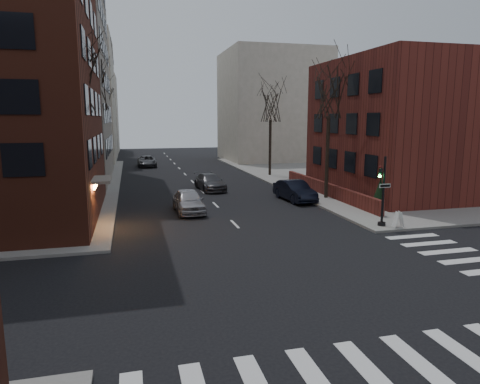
% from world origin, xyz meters
% --- Properties ---
extents(ground, '(160.00, 160.00, 0.00)m').
position_xyz_m(ground, '(0.00, 0.00, 0.00)').
color(ground, black).
rests_on(ground, ground).
extents(sidewalk_far_right, '(44.00, 44.00, 0.15)m').
position_xyz_m(sidewalk_far_right, '(29.00, 30.00, 0.07)').
color(sidewalk_far_right, gray).
rests_on(sidewalk_far_right, ground).
extents(building_left_tan, '(18.00, 18.00, 28.00)m').
position_xyz_m(building_left_tan, '(-17.00, 34.00, 14.00)').
color(building_left_tan, gray).
rests_on(building_left_tan, ground).
extents(building_right_brick, '(12.00, 14.00, 11.00)m').
position_xyz_m(building_right_brick, '(16.50, 19.00, 5.50)').
color(building_right_brick, maroon).
rests_on(building_right_brick, ground).
extents(low_wall_right, '(0.35, 16.00, 1.00)m').
position_xyz_m(low_wall_right, '(9.30, 19.00, 0.65)').
color(low_wall_right, maroon).
rests_on(low_wall_right, sidewalk_far_right).
extents(building_distant_la, '(14.00, 16.00, 18.00)m').
position_xyz_m(building_distant_la, '(-15.00, 55.00, 9.00)').
color(building_distant_la, beige).
rests_on(building_distant_la, ground).
extents(building_distant_ra, '(14.00, 14.00, 16.00)m').
position_xyz_m(building_distant_ra, '(15.00, 50.00, 8.00)').
color(building_distant_ra, beige).
rests_on(building_distant_ra, ground).
extents(building_distant_lb, '(10.00, 12.00, 14.00)m').
position_xyz_m(building_distant_lb, '(-13.00, 72.00, 7.00)').
color(building_distant_lb, beige).
rests_on(building_distant_lb, ground).
extents(traffic_signal, '(0.76, 0.44, 4.00)m').
position_xyz_m(traffic_signal, '(7.94, 8.99, 1.91)').
color(traffic_signal, black).
rests_on(traffic_signal, sidewalk_far_right).
extents(tree_left_a, '(4.18, 4.18, 10.26)m').
position_xyz_m(tree_left_a, '(-8.80, 14.00, 8.47)').
color(tree_left_a, '#2D231C').
rests_on(tree_left_a, sidewalk_far_left).
extents(tree_left_b, '(4.40, 4.40, 10.80)m').
position_xyz_m(tree_left_b, '(-8.80, 26.00, 8.91)').
color(tree_left_b, '#2D231C').
rests_on(tree_left_b, sidewalk_far_left).
extents(tree_left_c, '(3.96, 3.96, 9.72)m').
position_xyz_m(tree_left_c, '(-8.80, 40.00, 8.03)').
color(tree_left_c, '#2D231C').
rests_on(tree_left_c, sidewalk_far_left).
extents(tree_right_a, '(3.96, 3.96, 9.72)m').
position_xyz_m(tree_right_a, '(8.80, 18.00, 8.03)').
color(tree_right_a, '#2D231C').
rests_on(tree_right_a, sidewalk_far_right).
extents(tree_right_b, '(3.74, 3.74, 9.18)m').
position_xyz_m(tree_right_b, '(8.80, 32.00, 7.59)').
color(tree_right_b, '#2D231C').
rests_on(tree_right_b, sidewalk_far_right).
extents(streetlamp_near, '(0.36, 0.36, 6.28)m').
position_xyz_m(streetlamp_near, '(-8.20, 22.00, 4.24)').
color(streetlamp_near, black).
rests_on(streetlamp_near, sidewalk_far_left).
extents(streetlamp_far, '(0.36, 0.36, 6.28)m').
position_xyz_m(streetlamp_far, '(-8.20, 42.00, 4.24)').
color(streetlamp_far, black).
rests_on(streetlamp_far, sidewalk_far_left).
extents(parked_sedan, '(2.04, 4.86, 1.56)m').
position_xyz_m(parked_sedan, '(6.20, 18.04, 0.78)').
color(parked_sedan, black).
rests_on(parked_sedan, ground).
extents(car_lane_silver, '(1.96, 4.61, 1.55)m').
position_xyz_m(car_lane_silver, '(-2.24, 15.99, 0.78)').
color(car_lane_silver, '#A09FA4').
rests_on(car_lane_silver, ground).
extents(car_lane_gray, '(2.46, 5.07, 1.42)m').
position_xyz_m(car_lane_gray, '(0.80, 24.62, 0.71)').
color(car_lane_gray, '#3D3D42').
rests_on(car_lane_gray, ground).
extents(car_lane_far, '(2.38, 5.14, 1.43)m').
position_xyz_m(car_lane_far, '(-3.88, 44.95, 0.71)').
color(car_lane_far, '#424347').
rests_on(car_lane_far, ground).
extents(sandwich_board, '(0.51, 0.63, 0.89)m').
position_xyz_m(sandwich_board, '(8.75, 8.50, 0.60)').
color(sandwich_board, white).
rests_on(sandwich_board, sidewalk_far_right).
extents(evergreen_shrub, '(1.61, 1.61, 2.19)m').
position_xyz_m(evergreen_shrub, '(10.50, 13.18, 1.25)').
color(evergreen_shrub, black).
rests_on(evergreen_shrub, sidewalk_far_right).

